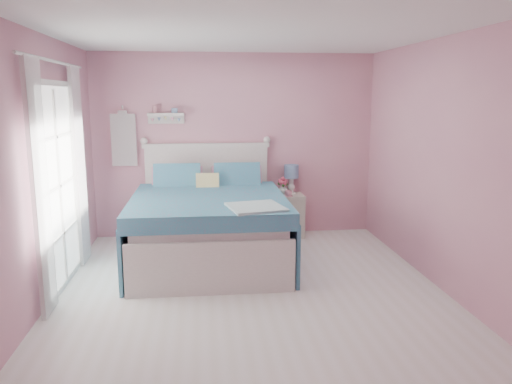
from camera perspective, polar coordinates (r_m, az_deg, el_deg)
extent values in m
plane|color=silver|center=(5.31, -0.61, -11.21)|extent=(4.50, 4.50, 0.00)
plane|color=#C07A93|center=(7.20, -2.42, 5.32)|extent=(4.00, 0.00, 4.00)
plane|color=#C07A93|center=(2.78, 3.95, -3.73)|extent=(4.00, 0.00, 4.00)
plane|color=#C07A93|center=(5.18, -23.27, 2.23)|extent=(0.00, 4.50, 4.50)
plane|color=#C07A93|center=(5.54, 20.45, 2.95)|extent=(0.00, 4.50, 4.50)
plane|color=white|center=(4.96, -0.67, 17.84)|extent=(4.50, 4.50, 0.00)
cube|color=silver|center=(6.22, -5.38, -5.55)|extent=(1.69, 2.24, 0.49)
cube|color=silver|center=(6.13, -5.44, -2.64)|extent=(1.63, 2.18, 0.16)
cube|color=silver|center=(7.22, -5.60, 0.01)|extent=(1.73, 0.07, 1.28)
cube|color=silver|center=(7.12, -5.70, 5.32)|extent=(1.79, 0.09, 0.06)
cube|color=silver|center=(5.14, -5.17, -8.69)|extent=(1.73, 0.06, 0.56)
cube|color=teal|center=(5.95, -5.44, -1.39)|extent=(1.81, 1.98, 0.18)
cube|color=pink|center=(6.87, -8.95, 1.14)|extent=(0.68, 0.28, 0.43)
cube|color=pink|center=(6.88, -2.24, 1.27)|extent=(0.68, 0.28, 0.43)
cube|color=#CCBC59|center=(6.59, -5.56, 0.80)|extent=(0.30, 0.22, 0.31)
cube|color=beige|center=(7.23, 3.69, -2.66)|extent=(0.42, 0.40, 0.61)
cube|color=silver|center=(7.01, 3.97, -1.61)|extent=(0.36, 0.02, 0.16)
sphere|color=white|center=(6.99, 4.00, -1.65)|extent=(0.03, 0.03, 0.03)
cylinder|color=white|center=(7.25, 4.03, -0.07)|extent=(0.13, 0.13, 0.02)
cylinder|color=white|center=(7.23, 4.04, 0.81)|extent=(0.07, 0.07, 0.23)
cylinder|color=#6E8EB7|center=(7.20, 4.06, 2.36)|extent=(0.21, 0.21, 0.19)
imported|color=silver|center=(7.17, 3.08, 0.34)|extent=(0.18, 0.18, 0.15)
imported|color=pink|center=(7.02, 3.73, -0.18)|extent=(0.11, 0.11, 0.08)
sphere|color=#E24D6E|center=(7.15, 3.10, 1.52)|extent=(0.06, 0.06, 0.06)
sphere|color=#E24D6E|center=(7.18, 3.38, 1.23)|extent=(0.06, 0.06, 0.06)
sphere|color=#E24D6E|center=(7.16, 2.76, 1.29)|extent=(0.06, 0.06, 0.06)
sphere|color=#E24D6E|center=(7.13, 3.29, 1.00)|extent=(0.06, 0.06, 0.06)
sphere|color=#E24D6E|center=(7.13, 2.88, 1.09)|extent=(0.06, 0.06, 0.06)
cube|color=silver|center=(7.09, -10.26, 8.71)|extent=(0.50, 0.14, 0.04)
cube|color=silver|center=(7.15, -10.21, 8.17)|extent=(0.50, 0.03, 0.12)
cylinder|color=#D18C99|center=(7.10, -11.51, 9.24)|extent=(0.06, 0.06, 0.10)
cube|color=#6E8EB7|center=(7.08, -9.30, 9.15)|extent=(0.08, 0.06, 0.07)
cube|color=white|center=(7.18, -14.88, 5.75)|extent=(0.34, 0.03, 0.72)
cube|color=silver|center=(5.50, -22.42, 11.45)|extent=(0.04, 1.32, 0.06)
cube|color=silver|center=(5.85, -20.91, -9.55)|extent=(0.04, 1.32, 0.06)
cube|color=silver|center=(4.99, -23.48, -1.00)|extent=(0.04, 0.06, 2.10)
cube|color=silver|center=(6.19, -20.11, 1.40)|extent=(0.04, 0.06, 2.10)
cube|color=white|center=(5.58, -21.64, 0.63)|extent=(0.02, 1.20, 2.04)
cube|color=white|center=(4.85, -23.42, 0.24)|extent=(0.04, 0.40, 2.32)
cube|color=white|center=(6.27, -19.51, 2.75)|extent=(0.04, 0.40, 2.32)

